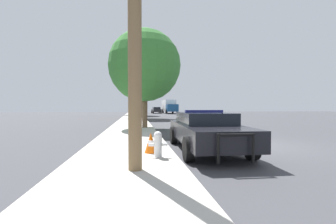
% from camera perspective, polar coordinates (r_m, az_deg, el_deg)
% --- Properties ---
extents(ground_plane, '(110.00, 110.00, 0.00)m').
position_cam_1_polar(ground_plane, '(9.77, 21.50, -7.87)').
color(ground_plane, '#3D3D42').
extents(sidewalk_left, '(3.00, 110.00, 0.13)m').
position_cam_1_polar(sidewalk_left, '(8.51, -10.26, -8.72)').
color(sidewalk_left, '#BCB7AD').
rests_on(sidewalk_left, ground_plane).
extents(police_car, '(2.25, 5.19, 1.43)m').
position_cam_1_polar(police_car, '(8.13, 9.47, -4.37)').
color(police_car, black).
rests_on(police_car, ground_plane).
extents(fire_hydrant, '(0.54, 0.23, 0.73)m').
position_cam_1_polar(fire_hydrant, '(6.41, -2.58, -7.95)').
color(fire_hydrant, white).
rests_on(fire_hydrant, sidewalk_left).
extents(utility_pole, '(1.40, 0.31, 6.94)m').
position_cam_1_polar(utility_pole, '(5.52, -8.47, 23.94)').
color(utility_pole, brown).
rests_on(utility_pole, sidewalk_left).
extents(traffic_light, '(4.17, 0.35, 5.10)m').
position_cam_1_polar(traffic_light, '(30.13, -4.83, 5.63)').
color(traffic_light, '#424247').
rests_on(traffic_light, sidewalk_left).
extents(car_background_distant, '(2.09, 4.62, 1.42)m').
position_cam_1_polar(car_background_distant, '(50.45, -2.99, 0.52)').
color(car_background_distant, black).
rests_on(car_background_distant, ground_plane).
extents(box_truck, '(2.83, 7.49, 3.01)m').
position_cam_1_polar(box_truck, '(49.52, 0.33, 1.51)').
color(box_truck, navy).
rests_on(box_truck, ground_plane).
extents(tree_sidewalk_far, '(5.49, 5.49, 8.37)m').
position_cam_1_polar(tree_sidewalk_far, '(39.07, -8.89, 7.57)').
color(tree_sidewalk_far, '#4C3823').
rests_on(tree_sidewalk_far, sidewalk_left).
extents(tree_sidewalk_mid, '(6.00, 6.00, 8.60)m').
position_cam_1_polar(tree_sidewalk_mid, '(29.21, -6.98, 9.61)').
color(tree_sidewalk_mid, '#4C3823').
rests_on(tree_sidewalk_mid, sidewalk_left).
extents(tree_sidewalk_near, '(4.89, 4.89, 6.66)m').
position_cam_1_polar(tree_sidewalk_near, '(15.64, -5.94, 11.64)').
color(tree_sidewalk_near, brown).
rests_on(tree_sidewalk_near, sidewalk_left).
extents(traffic_cone, '(0.39, 0.39, 0.63)m').
position_cam_1_polar(traffic_cone, '(7.03, -4.39, -7.73)').
color(traffic_cone, orange).
rests_on(traffic_cone, sidewalk_left).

